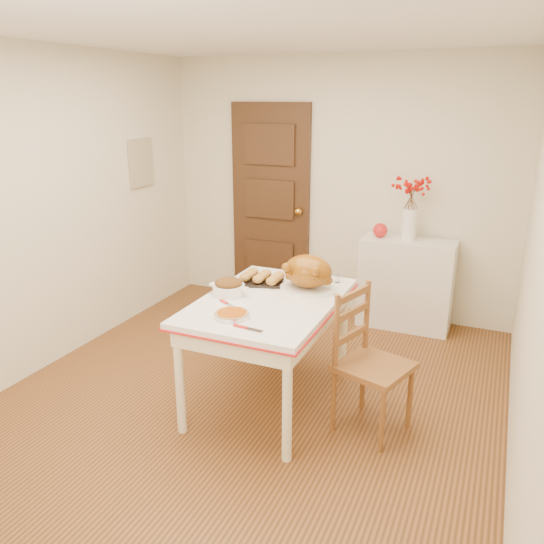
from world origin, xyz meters
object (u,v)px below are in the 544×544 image
at_px(sideboard, 406,284).
at_px(pumpkin_pie, 232,314).
at_px(chair_oak, 374,364).
at_px(turkey_platter, 308,273).
at_px(kitchen_table, 269,351).

relative_size(sideboard, pumpkin_pie, 3.86).
relative_size(chair_oak, pumpkin_pie, 4.33).
xyz_separation_m(chair_oak, pumpkin_pie, (-0.84, -0.34, 0.34)).
distance_m(sideboard, pumpkin_pie, 2.30).
distance_m(sideboard, turkey_platter, 1.63).
bearing_deg(turkey_platter, pumpkin_pie, -93.75).
bearing_deg(kitchen_table, turkey_platter, 56.89).
bearing_deg(pumpkin_pie, chair_oak, 22.16).
bearing_deg(kitchen_table, pumpkin_pie, -102.45).
height_order(kitchen_table, chair_oak, chair_oak).
bearing_deg(turkey_platter, sideboard, 91.24).
relative_size(sideboard, turkey_platter, 2.10).
xyz_separation_m(sideboard, turkey_platter, (-0.45, -1.49, 0.49)).
xyz_separation_m(sideboard, pumpkin_pie, (-0.72, -2.15, 0.39)).
xyz_separation_m(turkey_platter, pumpkin_pie, (-0.27, -0.66, -0.11)).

